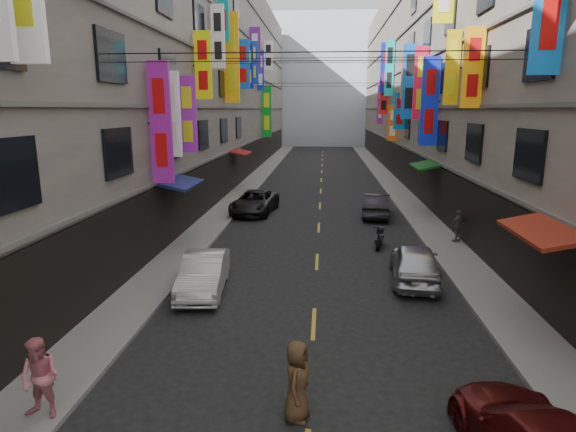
% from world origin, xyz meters
% --- Properties ---
extents(sidewalk_left, '(2.00, 90.00, 0.12)m').
position_xyz_m(sidewalk_left, '(-6.00, 42.00, 0.06)').
color(sidewalk_left, slate).
rests_on(sidewalk_left, ground).
extents(sidewalk_right, '(2.00, 90.00, 0.12)m').
position_xyz_m(sidewalk_right, '(6.00, 42.00, 0.06)').
color(sidewalk_right, slate).
rests_on(sidewalk_right, ground).
extents(building_row_left, '(10.14, 90.00, 19.00)m').
position_xyz_m(building_row_left, '(-11.99, 42.00, 9.49)').
color(building_row_left, gray).
rests_on(building_row_left, ground).
extents(building_row_right, '(10.14, 90.00, 19.00)m').
position_xyz_m(building_row_right, '(11.99, 42.00, 9.49)').
color(building_row_right, gray).
rests_on(building_row_right, ground).
extents(haze_block, '(18.00, 8.00, 22.00)m').
position_xyz_m(haze_block, '(0.00, 92.00, 11.00)').
color(haze_block, silver).
rests_on(haze_block, ground).
extents(shop_signage, '(14.00, 55.00, 12.07)m').
position_xyz_m(shop_signage, '(-0.03, 35.20, 9.14)').
color(shop_signage, '#0F18B0').
rests_on(shop_signage, ground).
extents(street_awnings, '(13.99, 35.20, 0.41)m').
position_xyz_m(street_awnings, '(-1.26, 26.00, 3.00)').
color(street_awnings, '#134720').
rests_on(street_awnings, ground).
extents(overhead_cables, '(14.00, 38.04, 1.24)m').
position_xyz_m(overhead_cables, '(0.00, 30.00, 8.80)').
color(overhead_cables, black).
rests_on(overhead_cables, ground).
extents(lane_markings, '(0.12, 80.20, 0.01)m').
position_xyz_m(lane_markings, '(0.00, 39.00, 0.00)').
color(lane_markings, gold).
rests_on(lane_markings, ground).
extents(scooter_far_right, '(0.66, 1.78, 1.14)m').
position_xyz_m(scooter_far_right, '(2.87, 26.47, 0.44)').
color(scooter_far_right, black).
rests_on(scooter_far_right, ground).
extents(car_left_mid, '(1.80, 4.19, 1.34)m').
position_xyz_m(car_left_mid, '(-3.91, 20.30, 0.67)').
color(car_left_mid, silver).
rests_on(car_left_mid, ground).
extents(car_left_far, '(2.79, 5.17, 1.38)m').
position_xyz_m(car_left_far, '(-4.00, 33.43, 0.69)').
color(car_left_far, black).
rests_on(car_left_far, ground).
extents(car_right_mid, '(2.12, 4.40, 1.45)m').
position_xyz_m(car_right_mid, '(3.64, 21.89, 0.72)').
color(car_right_mid, '#B8B8BD').
rests_on(car_right_mid, ground).
extents(car_right_far, '(2.06, 4.41, 1.40)m').
position_xyz_m(car_right_far, '(3.41, 32.95, 0.70)').
color(car_right_far, '#26252C').
rests_on(car_right_far, ground).
extents(pedestrian_lfar, '(0.89, 0.66, 1.71)m').
position_xyz_m(pedestrian_lfar, '(-5.40, 12.94, 0.98)').
color(pedestrian_lfar, '#DD7583').
rests_on(pedestrian_lfar, sidewalk_left).
extents(pedestrian_rfar, '(1.04, 0.90, 1.55)m').
position_xyz_m(pedestrian_rfar, '(6.60, 27.20, 0.89)').
color(pedestrian_rfar, '#545456').
rests_on(pedestrian_rfar, sidewalk_right).
extents(pedestrian_crossing, '(0.72, 0.93, 1.72)m').
position_xyz_m(pedestrian_crossing, '(-0.24, 13.44, 0.86)').
color(pedestrian_crossing, '#4F341F').
rests_on(pedestrian_crossing, ground).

